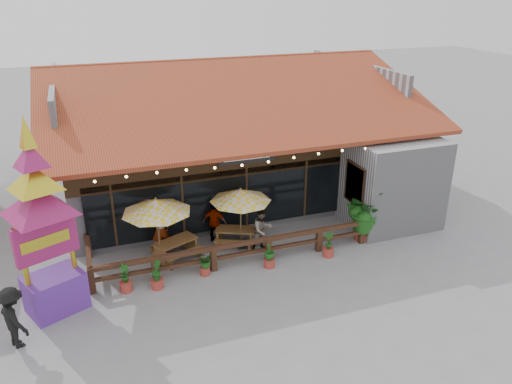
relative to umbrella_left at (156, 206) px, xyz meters
name	(u,v)px	position (x,y,z in m)	size (l,w,h in m)	color
ground	(276,251)	(4.14, -0.58, -2.22)	(100.00, 100.00, 0.00)	gray
restaurant_building	(229,143)	(4.40, 6.03, -0.01)	(15.50, 14.73, 6.09)	#A2A2A7
patio_railing	(219,250)	(1.89, -0.85, -1.60)	(10.00, 2.60, 0.92)	#402616
umbrella_left	(156,206)	(0.00, 0.00, 0.00)	(2.70, 2.70, 2.54)	brown
umbrella_right	(241,196)	(3.05, 0.19, -0.13)	(2.77, 2.77, 2.39)	brown
picnic_table_left	(176,246)	(0.59, 0.17, -1.73)	(1.88, 1.78, 0.72)	brown
picnic_table_right	(235,234)	(2.87, 0.38, -1.75)	(1.81, 1.72, 0.69)	brown
thai_sign_tower	(40,207)	(-3.41, -1.60, 1.20)	(3.16, 3.16, 6.48)	#5B2895
tropical_plant	(364,212)	(7.60, -0.86, -1.04)	(1.96, 1.97, 2.06)	#9C342A
diner_a	(160,230)	(0.17, 0.75, -1.30)	(0.67, 0.44, 1.84)	#332010
diner_b	(262,229)	(3.72, -0.28, -1.39)	(0.80, 0.63, 1.66)	#332010
diner_c	(215,222)	(2.25, 0.95, -1.42)	(0.93, 0.39, 1.59)	#332010
pedestrian	(14,318)	(-4.40, -2.98, -1.32)	(1.17, 0.67, 1.81)	black
planter_a	(125,280)	(-1.35, -1.32, -1.80)	(0.43, 0.41, 1.00)	#9C342A
planter_b	(157,276)	(-0.38, -1.50, -1.77)	(0.41, 0.42, 0.99)	#9C342A
planter_c	(205,262)	(1.28, -1.24, -1.74)	(0.68, 0.68, 0.85)	#9C342A
planter_d	(269,255)	(3.51, -1.51, -1.76)	(0.49, 0.49, 0.95)	#9C342A
planter_e	(328,246)	(5.79, -1.55, -1.81)	(0.39, 0.39, 0.96)	#9C342A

